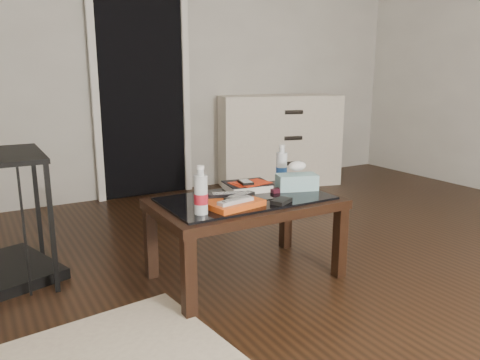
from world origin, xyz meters
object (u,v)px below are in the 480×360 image
object	(u,v)px
coffee_table	(246,209)
textbook	(247,186)
water_bottle_right	(282,164)
tissue_box	(297,182)
water_bottle_left	(201,190)
dresser	(278,140)

from	to	relation	value
coffee_table	textbook	distance (m)	0.18
water_bottle_right	tissue_box	distance (m)	0.20
water_bottle_left	water_bottle_right	distance (m)	0.78
tissue_box	coffee_table	bearing A→B (deg)	-160.68
coffee_table	tissue_box	distance (m)	0.36
water_bottle_left	water_bottle_right	xyz separation A→B (m)	(0.70, 0.33, 0.00)
coffee_table	dresser	size ratio (longest dim) A/B	0.78
coffee_table	water_bottle_right	distance (m)	0.45
coffee_table	textbook	world-z (taller)	textbook
dresser	water_bottle_right	xyz separation A→B (m)	(-1.08, -1.61, 0.13)
dresser	tissue_box	xyz separation A→B (m)	(-1.10, -1.79, 0.06)
coffee_table	water_bottle_left	xyz separation A→B (m)	(-0.34, -0.15, 0.18)
dresser	water_bottle_right	distance (m)	1.94
coffee_table	tissue_box	bearing A→B (deg)	0.63
coffee_table	textbook	size ratio (longest dim) A/B	4.00
coffee_table	water_bottle_right	world-z (taller)	water_bottle_right
textbook	water_bottle_left	xyz separation A→B (m)	(-0.43, -0.28, 0.10)
textbook	tissue_box	xyz separation A→B (m)	(0.26, -0.13, 0.02)
coffee_table	textbook	xyz separation A→B (m)	(0.09, 0.13, 0.09)
dresser	water_bottle_right	bearing A→B (deg)	-108.68
textbook	water_bottle_right	xyz separation A→B (m)	(0.28, 0.05, 0.10)
water_bottle_left	tissue_box	world-z (taller)	water_bottle_left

